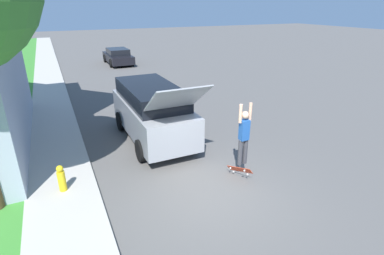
{
  "coord_description": "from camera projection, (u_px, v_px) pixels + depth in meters",
  "views": [
    {
      "loc": [
        -3.34,
        -6.06,
        4.71
      ],
      "look_at": [
        0.41,
        1.87,
        1.1
      ],
      "focal_mm": 28.0,
      "sensor_mm": 36.0,
      "label": 1
    }
  ],
  "objects": [
    {
      "name": "ground_plane",
      "position": [
        208.0,
        191.0,
        8.18
      ],
      "size": [
        120.0,
        120.0,
        0.0
      ],
      "primitive_type": "plane",
      "color": "#54514F"
    },
    {
      "name": "sidewalk",
      "position": [
        55.0,
        133.0,
        11.75
      ],
      "size": [
        1.8,
        80.0,
        0.1
      ],
      "color": "#ADA89E",
      "rests_on": "ground_plane"
    },
    {
      "name": "suv_parked",
      "position": [
        152.0,
        111.0,
        10.91
      ],
      "size": [
        2.02,
        5.4,
        2.71
      ],
      "color": "gray",
      "rests_on": "ground_plane"
    },
    {
      "name": "car_down_street",
      "position": [
        118.0,
        56.0,
        25.44
      ],
      "size": [
        1.94,
        4.41,
        1.3
      ],
      "color": "black",
      "rests_on": "ground_plane"
    },
    {
      "name": "skateboarder",
      "position": [
        244.0,
        134.0,
        8.39
      ],
      "size": [
        0.41,
        0.21,
        1.84
      ],
      "color": "#38383D",
      "rests_on": "ground_plane"
    },
    {
      "name": "skateboard",
      "position": [
        239.0,
        170.0,
        8.72
      ],
      "size": [
        0.4,
        0.77,
        0.39
      ],
      "color": "#B73D23",
      "rests_on": "ground_plane"
    },
    {
      "name": "fire_hydrant",
      "position": [
        61.0,
        179.0,
        7.9
      ],
      "size": [
        0.2,
        0.2,
        0.75
      ],
      "color": "gold",
      "rests_on": "sidewalk"
    }
  ]
}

